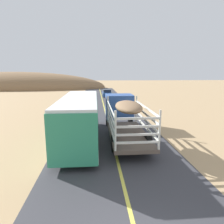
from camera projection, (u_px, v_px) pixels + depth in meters
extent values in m
cube|color=#3359A5|center=(119.00, 106.00, 19.08)|extent=(2.50, 2.20, 2.20)
cube|color=#192333|center=(119.00, 101.00, 18.99)|extent=(2.53, 1.54, 0.70)
cube|color=brown|center=(128.00, 135.00, 14.02)|extent=(2.50, 6.40, 0.24)
cylinder|color=silver|center=(108.00, 109.00, 16.76)|extent=(0.12, 0.12, 2.20)
cylinder|color=silver|center=(136.00, 109.00, 16.94)|extent=(0.12, 0.12, 2.20)
cylinder|color=silver|center=(115.00, 131.00, 10.61)|extent=(0.12, 0.12, 2.20)
cylinder|color=silver|center=(160.00, 130.00, 10.80)|extent=(0.12, 0.12, 2.20)
cube|color=silver|center=(111.00, 127.00, 13.81)|extent=(0.08, 6.30, 0.12)
cube|color=silver|center=(145.00, 126.00, 14.00)|extent=(0.08, 6.30, 0.12)
cube|color=silver|center=(137.00, 142.00, 10.82)|extent=(2.40, 0.08, 0.12)
cube|color=silver|center=(111.00, 121.00, 13.73)|extent=(0.08, 6.30, 0.12)
cube|color=silver|center=(146.00, 120.00, 13.92)|extent=(0.08, 6.30, 0.12)
cube|color=silver|center=(138.00, 135.00, 10.73)|extent=(2.40, 0.08, 0.12)
cube|color=silver|center=(111.00, 115.00, 13.64)|extent=(0.08, 6.30, 0.12)
cube|color=silver|center=(146.00, 114.00, 13.83)|extent=(0.08, 6.30, 0.12)
cube|color=silver|center=(138.00, 127.00, 10.65)|extent=(2.40, 0.08, 0.12)
cube|color=silver|center=(111.00, 108.00, 13.56)|extent=(0.08, 6.30, 0.12)
cube|color=silver|center=(146.00, 108.00, 13.75)|extent=(0.08, 6.30, 0.12)
cube|color=silver|center=(138.00, 119.00, 10.56)|extent=(2.40, 0.08, 0.12)
ellipsoid|color=#8C6B4C|center=(128.00, 107.00, 13.63)|extent=(1.75, 3.84, 0.70)
cylinder|color=black|center=(108.00, 119.00, 19.24)|extent=(0.32, 1.10, 1.10)
cylinder|color=black|center=(130.00, 119.00, 19.41)|extent=(0.32, 1.10, 1.10)
cylinder|color=black|center=(114.00, 143.00, 12.71)|extent=(0.32, 1.10, 1.10)
cylinder|color=black|center=(148.00, 143.00, 12.88)|extent=(0.32, 1.10, 1.10)
cube|color=#2D8C66|center=(80.00, 118.00, 14.59)|extent=(2.50, 10.00, 2.70)
cube|color=white|center=(79.00, 98.00, 14.31)|extent=(2.45, 9.80, 0.16)
cube|color=#192333|center=(80.00, 112.00, 14.50)|extent=(2.54, 9.20, 0.80)
cube|color=silver|center=(80.00, 133.00, 14.81)|extent=(2.53, 9.80, 0.36)
cylinder|color=black|center=(71.00, 123.00, 17.92)|extent=(0.30, 1.00, 1.00)
cylinder|color=black|center=(95.00, 123.00, 18.09)|extent=(0.30, 1.00, 1.00)
cylinder|color=black|center=(57.00, 151.00, 11.56)|extent=(0.30, 1.00, 1.00)
cylinder|color=black|center=(95.00, 150.00, 11.73)|extent=(0.30, 1.00, 1.00)
cube|color=#264C8C|center=(107.00, 94.00, 41.89)|extent=(1.80, 4.40, 0.70)
cube|color=#192333|center=(107.00, 91.00, 41.86)|extent=(1.53, 2.20, 0.60)
cylinder|color=black|center=(103.00, 94.00, 43.16)|extent=(0.22, 0.66, 0.66)
cylinder|color=black|center=(110.00, 94.00, 43.28)|extent=(0.22, 0.66, 0.66)
cylinder|color=black|center=(104.00, 96.00, 40.58)|extent=(0.22, 0.66, 0.66)
cylinder|color=black|center=(111.00, 95.00, 40.70)|extent=(0.22, 0.66, 0.66)
ellipsoid|color=olive|center=(13.00, 88.00, 62.57)|extent=(57.22, 21.13, 10.21)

